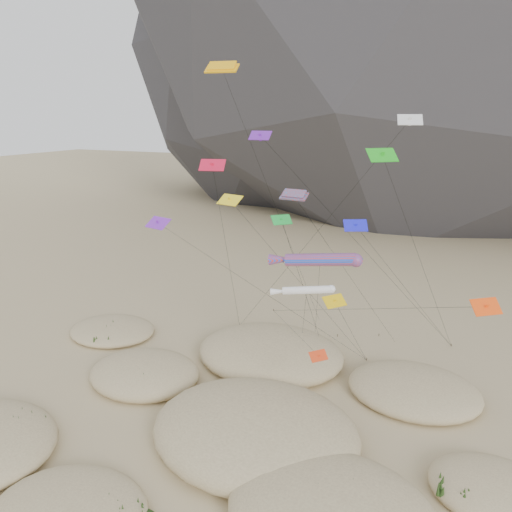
# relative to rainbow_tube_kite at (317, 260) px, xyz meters

# --- Properties ---
(ground) EXTENTS (500.00, 500.00, 0.00)m
(ground) POSITION_rel_rainbow_tube_kite_xyz_m (-4.49, -8.75, -13.65)
(ground) COLOR #CCB789
(ground) RESTS_ON ground
(dunes) EXTENTS (50.60, 36.63, 4.45)m
(dunes) POSITION_rel_rainbow_tube_kite_xyz_m (-5.47, -4.94, -12.88)
(dunes) COLOR #CCB789
(dunes) RESTS_ON ground
(dune_grass) EXTENTS (39.67, 27.74, 1.47)m
(dune_grass) POSITION_rel_rainbow_tube_kite_xyz_m (-6.22, -4.86, -12.81)
(dune_grass) COLOR black
(dune_grass) RESTS_ON ground
(kite_stakes) EXTENTS (24.14, 8.66, 0.30)m
(kite_stakes) POSITION_rel_rainbow_tube_kite_xyz_m (-2.52, 14.94, -13.50)
(kite_stakes) COLOR #3F2D1E
(kite_stakes) RESTS_ON ground
(rainbow_tube_kite) EXTENTS (8.10, 15.47, 14.52)m
(rainbow_tube_kite) POSITION_rel_rainbow_tube_kite_xyz_m (0.00, 0.00, 0.00)
(rainbow_tube_kite) COLOR red
(rainbow_tube_kite) RESTS_ON ground
(white_tube_kite) EXTENTS (5.74, 9.42, 10.14)m
(white_tube_kite) POSITION_rel_rainbow_tube_kite_xyz_m (-2.17, 3.42, -4.10)
(white_tube_kite) COLOR white
(white_tube_kite) RESTS_ON ground
(orange_parafoil) EXTENTS (7.20, 15.19, 29.63)m
(orange_parafoil) POSITION_rel_rainbow_tube_kite_xyz_m (-10.75, 4.58, 15.11)
(orange_parafoil) COLOR #EFA50C
(orange_parafoil) RESTS_ON ground
(multi_parafoil) EXTENTS (8.38, 15.60, 19.03)m
(multi_parafoil) POSITION_rel_rainbow_tube_kite_xyz_m (-2.55, 1.67, 4.68)
(multi_parafoil) COLOR red
(multi_parafoil) RESTS_ON ground
(delta_kites) EXTENTS (30.52, 22.90, 25.01)m
(delta_kites) POSITION_rel_rainbow_tube_kite_xyz_m (-1.47, 1.94, 2.83)
(delta_kites) COLOR #FF480D
(delta_kites) RESTS_ON ground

